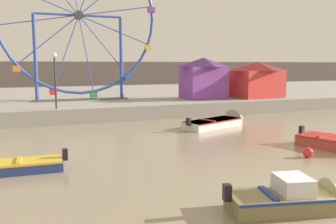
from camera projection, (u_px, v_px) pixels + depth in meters
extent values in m
cube|color=gray|center=(107.00, 98.00, 37.64)|extent=(110.00, 25.78, 1.02)
cube|color=#564C47|center=(76.00, 75.00, 60.28)|extent=(140.00, 3.00, 4.40)
cube|color=silver|center=(213.00, 123.00, 23.06)|extent=(4.47, 2.92, 0.47)
cube|color=#B2231E|center=(213.00, 120.00, 23.04)|extent=(4.44, 2.92, 0.08)
cone|color=silver|center=(238.00, 119.00, 24.84)|extent=(1.59, 1.76, 1.44)
cube|color=black|center=(188.00, 122.00, 21.55)|extent=(0.27, 0.30, 0.44)
cube|color=#B2231E|center=(207.00, 120.00, 22.68)|extent=(0.61, 1.26, 0.06)
cube|color=navy|center=(4.00, 168.00, 13.28)|extent=(4.20, 1.36, 0.42)
cube|color=gold|center=(4.00, 163.00, 13.26)|extent=(4.16, 1.38, 0.08)
cube|color=black|center=(65.00, 154.00, 13.94)|extent=(0.21, 0.25, 0.44)
cube|color=gold|center=(19.00, 160.00, 13.42)|extent=(0.21, 1.01, 0.06)
cube|color=olive|center=(280.00, 202.00, 9.86)|extent=(3.02, 1.87, 0.50)
cube|color=navy|center=(280.00, 195.00, 9.83)|extent=(3.00, 1.88, 0.08)
cube|color=black|center=(227.00, 193.00, 9.59)|extent=(0.25, 0.28, 0.44)
cube|color=silver|center=(293.00, 185.00, 9.85)|extent=(1.05, 1.18, 0.47)
cube|color=navy|center=(268.00, 193.00, 9.77)|extent=(0.40, 1.08, 0.06)
cube|color=#B24238|center=(332.00, 143.00, 17.27)|extent=(2.41, 3.29, 0.54)
cube|color=#B2231E|center=(332.00, 138.00, 17.24)|extent=(2.42, 3.27, 0.08)
cube|color=black|center=(302.00, 130.00, 18.42)|extent=(0.29, 0.27, 0.44)
cube|color=#B2231E|center=(324.00, 135.00, 17.51)|extent=(1.31, 0.57, 0.06)
torus|color=#334CA8|center=(79.00, 15.00, 29.18)|extent=(12.79, 0.24, 12.79)
cylinder|color=#38383D|center=(79.00, 15.00, 29.18)|extent=(0.70, 0.50, 0.70)
cylinder|color=#334CA8|center=(66.00, 52.00, 29.16)|extent=(2.28, 0.08, 5.90)
cube|color=red|center=(53.00, 92.00, 29.18)|extent=(0.56, 0.48, 0.44)
cylinder|color=#334CA8|center=(86.00, 54.00, 29.77)|extent=(1.10, 0.08, 6.21)
cube|color=#33934C|center=(94.00, 95.00, 30.40)|extent=(0.56, 0.48, 0.44)
cylinder|color=#334CA8|center=(104.00, 46.00, 30.22)|extent=(4.05, 0.08, 4.90)
cube|color=#3356B7|center=(127.00, 78.00, 31.30)|extent=(0.56, 0.48, 0.44)
cylinder|color=#334CA8|center=(115.00, 30.00, 30.39)|extent=(5.90, 0.08, 2.28)
cube|color=yellow|center=(148.00, 48.00, 31.65)|extent=(0.56, 0.48, 0.44)
cylinder|color=#334CA8|center=(116.00, 11.00, 30.24)|extent=(6.21, 0.08, 1.10)
cube|color=purple|center=(151.00, 10.00, 31.34)|extent=(0.56, 0.48, 0.44)
cylinder|color=#334CA8|center=(38.00, 20.00, 28.12)|extent=(6.21, 0.08, 1.10)
cylinder|color=#334CA8|center=(48.00, 40.00, 28.55)|extent=(4.90, 0.08, 4.05)
cube|color=orange|center=(17.00, 69.00, 27.97)|extent=(0.56, 0.48, 0.44)
cylinder|color=#334CA8|center=(35.00, 58.00, 28.37)|extent=(0.28, 0.28, 6.88)
cylinder|color=#334CA8|center=(121.00, 59.00, 30.89)|extent=(0.28, 0.28, 6.88)
cylinder|color=#334CA8|center=(79.00, 15.00, 29.18)|extent=(6.90, 0.18, 0.18)
cube|color=#4C4C51|center=(81.00, 100.00, 30.08)|extent=(7.70, 1.20, 0.08)
cube|color=red|center=(257.00, 84.00, 32.24)|extent=(4.51, 3.12, 2.41)
pyramid|color=maroon|center=(258.00, 66.00, 32.03)|extent=(4.96, 3.43, 0.80)
cube|color=purple|center=(203.00, 83.00, 31.12)|extent=(3.59, 2.78, 2.73)
pyramid|color=#462156|center=(204.00, 62.00, 30.89)|extent=(3.95, 3.06, 0.80)
cylinder|color=#2D2D33|center=(55.00, 83.00, 23.97)|extent=(0.12, 0.12, 3.42)
sphere|color=#F2EACC|center=(54.00, 55.00, 23.73)|extent=(0.32, 0.32, 0.32)
sphere|color=red|center=(308.00, 152.00, 15.55)|extent=(0.44, 0.44, 0.44)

